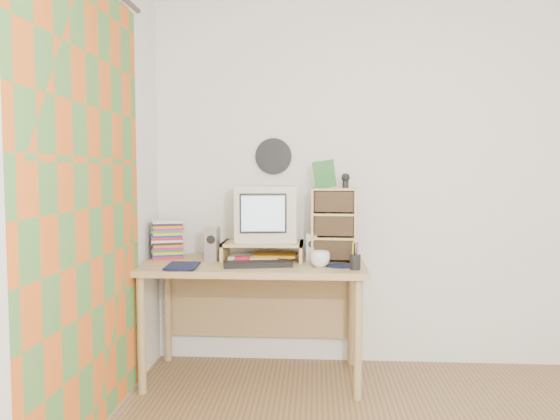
# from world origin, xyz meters

# --- Properties ---
(back_wall) EXTENTS (3.50, 0.00, 3.50)m
(back_wall) POSITION_xyz_m (0.00, 1.75, 1.25)
(back_wall) COLOR white
(back_wall) RESTS_ON floor
(left_wall) EXTENTS (0.00, 3.50, 3.50)m
(left_wall) POSITION_xyz_m (-1.75, 0.00, 1.25)
(left_wall) COLOR white
(left_wall) RESTS_ON floor
(curtain) EXTENTS (0.00, 2.20, 2.20)m
(curtain) POSITION_xyz_m (-1.71, 0.48, 1.15)
(curtain) COLOR orange
(curtain) RESTS_ON left_wall
(wall_disc) EXTENTS (0.25, 0.02, 0.25)m
(wall_disc) POSITION_xyz_m (-0.93, 1.73, 1.43)
(wall_disc) COLOR black
(wall_disc) RESTS_ON back_wall
(desk) EXTENTS (1.40, 0.70, 0.75)m
(desk) POSITION_xyz_m (-1.03, 1.44, 0.62)
(desk) COLOR tan
(desk) RESTS_ON floor
(monitor_riser) EXTENTS (0.52, 0.30, 0.12)m
(monitor_riser) POSITION_xyz_m (-0.98, 1.48, 0.84)
(monitor_riser) COLOR #D1B96E
(monitor_riser) RESTS_ON desk
(crt_monitor) EXTENTS (0.42, 0.42, 0.36)m
(crt_monitor) POSITION_xyz_m (-0.97, 1.53, 1.05)
(crt_monitor) COLOR beige
(crt_monitor) RESTS_ON monitor_riser
(speaker_left) EXTENTS (0.09, 0.09, 0.22)m
(speaker_left) POSITION_xyz_m (-1.31, 1.44, 0.86)
(speaker_left) COLOR #A9A8AD
(speaker_left) RESTS_ON desk
(speaker_right) EXTENTS (0.07, 0.07, 0.18)m
(speaker_right) POSITION_xyz_m (-0.66, 1.44, 0.84)
(speaker_right) COLOR #A9A8AD
(speaker_right) RESTS_ON desk
(keyboard) EXTENTS (0.43, 0.21, 0.03)m
(keyboard) POSITION_xyz_m (-0.99, 1.23, 0.76)
(keyboard) COLOR black
(keyboard) RESTS_ON desk
(dvd_stack) EXTENTS (0.23, 0.20, 0.28)m
(dvd_stack) POSITION_xyz_m (-1.62, 1.53, 0.89)
(dvd_stack) COLOR brown
(dvd_stack) RESTS_ON desk
(cd_rack) EXTENTS (0.29, 0.17, 0.47)m
(cd_rack) POSITION_xyz_m (-0.52, 1.45, 0.99)
(cd_rack) COLOR #D1B96E
(cd_rack) RESTS_ON desk
(mug) EXTENTS (0.13, 0.13, 0.10)m
(mug) POSITION_xyz_m (-0.61, 1.24, 0.80)
(mug) COLOR silver
(mug) RESTS_ON desk
(diary) EXTENTS (0.23, 0.18, 0.04)m
(diary) POSITION_xyz_m (-1.52, 1.15, 0.77)
(diary) COLOR #0E1334
(diary) RESTS_ON desk
(mousepad) EXTENTS (0.23, 0.23, 0.00)m
(mousepad) POSITION_xyz_m (-0.49, 1.28, 0.75)
(mousepad) COLOR black
(mousepad) RESTS_ON desk
(pen_cup) EXTENTS (0.07, 0.07, 0.13)m
(pen_cup) POSITION_xyz_m (-0.41, 1.16, 0.81)
(pen_cup) COLOR black
(pen_cup) RESTS_ON desk
(papers) EXTENTS (0.33, 0.25, 0.04)m
(papers) POSITION_xyz_m (-0.98, 1.50, 0.77)
(papers) COLOR white
(papers) RESTS_ON desk
(red_box) EXTENTS (0.09, 0.06, 0.04)m
(red_box) POSITION_xyz_m (-1.09, 1.31, 0.77)
(red_box) COLOR red
(red_box) RESTS_ON desk
(game_box) EXTENTS (0.14, 0.03, 0.17)m
(game_box) POSITION_xyz_m (-0.58, 1.43, 1.31)
(game_box) COLOR #18541A
(game_box) RESTS_ON cd_rack
(webcam) EXTENTS (0.06, 0.06, 0.09)m
(webcam) POSITION_xyz_m (-0.45, 1.45, 1.27)
(webcam) COLOR black
(webcam) RESTS_ON cd_rack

